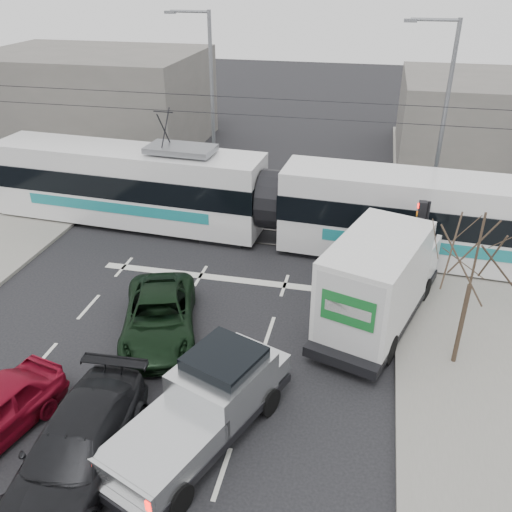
% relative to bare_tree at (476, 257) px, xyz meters
% --- Properties ---
extents(ground, '(120.00, 120.00, 0.00)m').
position_rel_bare_tree_xyz_m(ground, '(-7.60, -2.50, -3.79)').
color(ground, black).
rests_on(ground, ground).
extents(rails, '(60.00, 1.60, 0.03)m').
position_rel_bare_tree_xyz_m(rails, '(-7.60, 7.50, -3.78)').
color(rails, '#33302D').
rests_on(rails, ground).
extents(building_left, '(14.00, 10.00, 6.00)m').
position_rel_bare_tree_xyz_m(building_left, '(-21.60, 19.50, -0.79)').
color(building_left, slate).
rests_on(building_left, ground).
extents(building_right, '(12.00, 10.00, 5.00)m').
position_rel_bare_tree_xyz_m(building_right, '(4.40, 21.50, -1.29)').
color(building_right, slate).
rests_on(building_right, ground).
extents(bare_tree, '(2.40, 2.40, 5.00)m').
position_rel_bare_tree_xyz_m(bare_tree, '(0.00, 0.00, 0.00)').
color(bare_tree, '#47382B').
rests_on(bare_tree, ground).
extents(traffic_signal, '(0.44, 0.44, 3.60)m').
position_rel_bare_tree_xyz_m(traffic_signal, '(-1.13, 4.00, -1.05)').
color(traffic_signal, black).
rests_on(traffic_signal, ground).
extents(street_lamp_near, '(2.38, 0.25, 9.00)m').
position_rel_bare_tree_xyz_m(street_lamp_near, '(-0.29, 11.50, 1.32)').
color(street_lamp_near, slate).
rests_on(street_lamp_near, ground).
extents(street_lamp_far, '(2.38, 0.25, 9.00)m').
position_rel_bare_tree_xyz_m(street_lamp_far, '(-11.79, 13.50, 1.32)').
color(street_lamp_far, slate).
rests_on(street_lamp_far, ground).
extents(catenary, '(60.00, 0.20, 7.00)m').
position_rel_bare_tree_xyz_m(catenary, '(-7.60, 7.50, 0.09)').
color(catenary, black).
rests_on(catenary, ground).
extents(tram, '(26.74, 4.44, 5.43)m').
position_rel_bare_tree_xyz_m(tram, '(-7.18, 7.19, -1.86)').
color(tram, silver).
rests_on(tram, ground).
extents(silver_pickup, '(4.01, 6.18, 2.13)m').
position_rel_bare_tree_xyz_m(silver_pickup, '(-6.60, -4.27, -2.73)').
color(silver_pickup, black).
rests_on(silver_pickup, ground).
extents(box_truck, '(4.36, 7.25, 3.43)m').
position_rel_bare_tree_xyz_m(box_truck, '(-2.43, 1.75, -2.10)').
color(box_truck, black).
rests_on(box_truck, ground).
extents(navy_pickup, '(3.01, 5.84, 2.35)m').
position_rel_bare_tree_xyz_m(navy_pickup, '(-2.03, 4.10, -2.64)').
color(navy_pickup, black).
rests_on(navy_pickup, ground).
extents(green_car, '(3.77, 5.51, 1.40)m').
position_rel_bare_tree_xyz_m(green_car, '(-9.45, -0.44, -3.09)').
color(green_car, black).
rests_on(green_car, ground).
extents(dark_car, '(2.45, 5.47, 1.56)m').
position_rel_bare_tree_xyz_m(dark_car, '(-9.28, -6.21, -3.01)').
color(dark_car, black).
rests_on(dark_car, ground).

